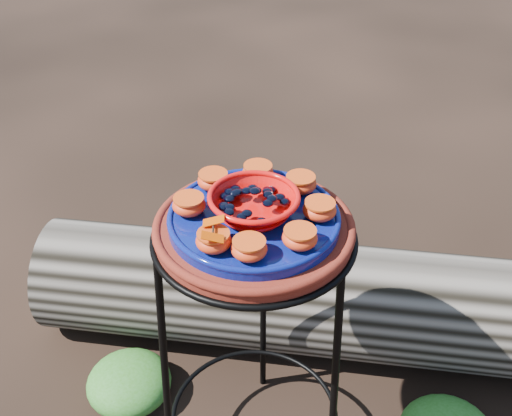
# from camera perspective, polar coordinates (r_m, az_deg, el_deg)

# --- Properties ---
(plant_stand) EXTENTS (0.44, 0.44, 0.70)m
(plant_stand) POSITION_cam_1_polar(r_m,az_deg,el_deg) (1.49, -0.16, -13.24)
(plant_stand) COLOR black
(plant_stand) RESTS_ON ground
(terracotta_saucer) EXTENTS (0.38, 0.38, 0.03)m
(terracotta_saucer) POSITION_cam_1_polar(r_m,az_deg,el_deg) (1.24, -0.18, -2.02)
(terracotta_saucer) COLOR #5C130B
(terracotta_saucer) RESTS_ON plant_stand
(cobalt_plate) EXTENTS (0.33, 0.33, 0.02)m
(cobalt_plate) POSITION_cam_1_polar(r_m,az_deg,el_deg) (1.22, -0.19, -1.04)
(cobalt_plate) COLOR #0C0850
(cobalt_plate) RESTS_ON terracotta_saucer
(red_bowl) EXTENTS (0.16, 0.16, 0.05)m
(red_bowl) POSITION_cam_1_polar(r_m,az_deg,el_deg) (1.20, -0.19, 0.25)
(red_bowl) COLOR red
(red_bowl) RESTS_ON cobalt_plate
(glass_gems) EXTENTS (0.13, 0.13, 0.02)m
(glass_gems) POSITION_cam_1_polar(r_m,az_deg,el_deg) (1.18, -0.19, 1.59)
(glass_gems) COLOR black
(glass_gems) RESTS_ON red_bowl
(orange_half_0) EXTENTS (0.06, 0.06, 0.04)m
(orange_half_0) POSITION_cam_1_polar(r_m,az_deg,el_deg) (1.13, -3.79, -2.93)
(orange_half_0) COLOR red
(orange_half_0) RESTS_ON cobalt_plate
(orange_half_1) EXTENTS (0.06, 0.06, 0.04)m
(orange_half_1) POSITION_cam_1_polar(r_m,az_deg,el_deg) (1.11, -0.61, -3.64)
(orange_half_1) COLOR red
(orange_half_1) RESTS_ON cobalt_plate
(orange_half_2) EXTENTS (0.06, 0.06, 0.04)m
(orange_half_2) POSITION_cam_1_polar(r_m,az_deg,el_deg) (1.13, 3.92, -2.66)
(orange_half_2) COLOR red
(orange_half_2) RESTS_ON cobalt_plate
(orange_half_3) EXTENTS (0.06, 0.06, 0.04)m
(orange_half_3) POSITION_cam_1_polar(r_m,az_deg,el_deg) (1.20, 5.66, -0.17)
(orange_half_3) COLOR red
(orange_half_3) RESTS_ON cobalt_plate
(orange_half_4) EXTENTS (0.06, 0.06, 0.04)m
(orange_half_4) POSITION_cam_1_polar(r_m,az_deg,el_deg) (1.27, 3.98, 2.17)
(orange_half_4) COLOR red
(orange_half_4) RESTS_ON cobalt_plate
(orange_half_5) EXTENTS (0.06, 0.06, 0.04)m
(orange_half_5) POSITION_cam_1_polar(r_m,az_deg,el_deg) (1.31, 0.17, 3.18)
(orange_half_5) COLOR red
(orange_half_5) RESTS_ON cobalt_plate
(orange_half_6) EXTENTS (0.06, 0.06, 0.04)m
(orange_half_6) POSITION_cam_1_polar(r_m,az_deg,el_deg) (1.28, -3.81, 2.44)
(orange_half_6) COLOR red
(orange_half_6) RESTS_ON cobalt_plate
(orange_half_7) EXTENTS (0.06, 0.06, 0.04)m
(orange_half_7) POSITION_cam_1_polar(r_m,az_deg,el_deg) (1.22, -5.97, 0.26)
(orange_half_7) COLOR red
(orange_half_7) RESTS_ON cobalt_plate
(butterfly) EXTENTS (0.09, 0.06, 0.01)m
(butterfly) POSITION_cam_1_polar(r_m,az_deg,el_deg) (1.11, -3.84, -1.93)
(butterfly) COLOR #BA3B00
(butterfly) RESTS_ON orange_half_0
(driftwood_log) EXTENTS (1.79, 0.54, 0.33)m
(driftwood_log) POSITION_cam_1_polar(r_m,az_deg,el_deg) (1.90, 7.82, -8.20)
(driftwood_log) COLOR black
(driftwood_log) RESTS_ON ground
(foliage_left) EXTENTS (0.23, 0.23, 0.12)m
(foliage_left) POSITION_cam_1_polar(r_m,az_deg,el_deg) (1.86, -11.23, -14.90)
(foliage_left) COLOR #245D14
(foliage_left) RESTS_ON ground
(foliage_back) EXTENTS (0.29, 0.29, 0.14)m
(foliage_back) POSITION_cam_1_polar(r_m,az_deg,el_deg) (2.04, -5.12, -7.92)
(foliage_back) COLOR #245D14
(foliage_back) RESTS_ON ground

